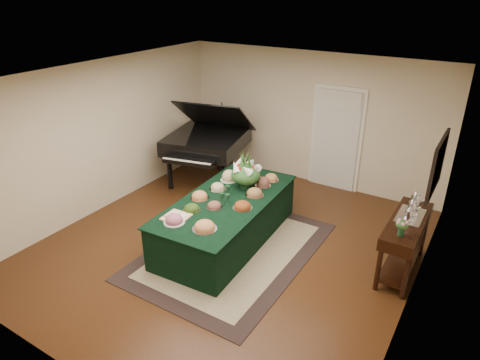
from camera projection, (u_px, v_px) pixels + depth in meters
The scene contains 14 objects.
ground at pixel (230, 245), 6.96m from camera, with size 6.00×6.00×0.00m, color black.
area_rug at pixel (232, 250), 6.81m from camera, with size 2.28×3.20×0.01m.
kitchen_doorway at pixel (336, 140), 8.53m from camera, with size 1.05×0.07×2.10m.
buffet_table at pixel (227, 219), 6.96m from camera, with size 1.43×2.81×0.75m.
food_platters at pixel (228, 194), 6.87m from camera, with size 1.05×2.30×0.15m.
cutting_board at pixel (177, 215), 6.27m from camera, with size 0.37×0.37×0.10m.
green_goblets at pixel (226, 196), 6.71m from camera, with size 0.23×0.34×0.18m.
floral_centerpiece at pixel (246, 171), 7.06m from camera, with size 0.51×0.51×0.51m.
grand_piano at pixel (207, 141), 8.82m from camera, with size 1.81×2.01×1.79m.
wicker_basket at pixel (238, 191), 8.43m from camera, with size 0.44×0.44×0.28m, color #A57A42.
mahogany_sideboard at pixel (406, 232), 6.06m from camera, with size 0.45×1.42×0.87m.
tea_service at pixel (412, 208), 6.05m from camera, with size 0.34×0.58×0.30m.
pink_bouquet at pixel (402, 225), 5.55m from camera, with size 0.19×0.19×0.24m.
wall_painting at pixel (437, 165), 5.50m from camera, with size 0.05×0.95×0.75m.
Camera 1 is at (3.23, -4.89, 3.91)m, focal length 32.00 mm.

